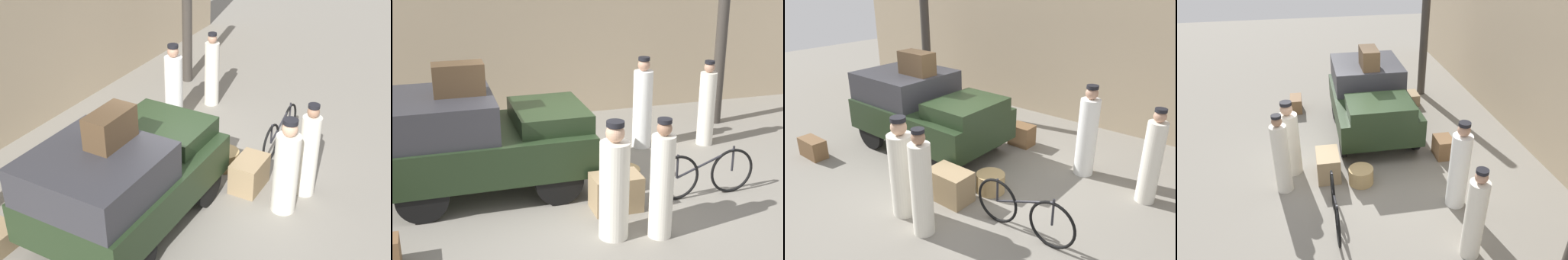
% 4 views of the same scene
% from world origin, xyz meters
% --- Properties ---
extents(ground_plane, '(30.00, 30.00, 0.00)m').
position_xyz_m(ground_plane, '(0.00, 0.00, 0.00)').
color(ground_plane, gray).
extents(station_building_facade, '(16.00, 0.15, 4.50)m').
position_xyz_m(station_building_facade, '(0.00, 4.08, 2.25)').
color(station_building_facade, tan).
rests_on(station_building_facade, ground).
extents(canopy_pillar_left, '(0.24, 0.24, 3.55)m').
position_xyz_m(canopy_pillar_left, '(-3.61, 2.45, 1.77)').
color(canopy_pillar_left, '#38332D').
rests_on(canopy_pillar_left, ground).
extents(truck, '(3.25, 1.88, 1.64)m').
position_xyz_m(truck, '(-1.57, 0.47, 0.91)').
color(truck, black).
rests_on(truck, ground).
extents(bicycle, '(1.71, 0.04, 0.80)m').
position_xyz_m(bicycle, '(1.83, -0.78, 0.38)').
color(bicycle, black).
rests_on(bicycle, ground).
extents(wicker_basket, '(0.52, 0.52, 0.35)m').
position_xyz_m(wicker_basket, '(0.72, -0.14, 0.17)').
color(wicker_basket, tan).
rests_on(wicker_basket, ground).
extents(porter_standing_middle, '(0.32, 0.32, 1.70)m').
position_xyz_m(porter_standing_middle, '(0.66, -1.70, 0.79)').
color(porter_standing_middle, silver).
rests_on(porter_standing_middle, ground).
extents(conductor_in_dark_uniform, '(0.41, 0.41, 1.68)m').
position_xyz_m(conductor_in_dark_uniform, '(0.05, -1.54, 0.76)').
color(conductor_in_dark_uniform, silver).
rests_on(conductor_in_dark_uniform, ground).
extents(porter_lifting_near_truck, '(0.32, 0.32, 1.69)m').
position_xyz_m(porter_lifting_near_truck, '(2.96, 1.32, 0.78)').
color(porter_lifting_near_truck, silver).
rests_on(porter_lifting_near_truck, ground).
extents(porter_carrying_trunk, '(0.37, 0.37, 1.79)m').
position_xyz_m(porter_carrying_trunk, '(1.71, 1.55, 0.82)').
color(porter_carrying_trunk, white).
rests_on(porter_carrying_trunk, ground).
extents(trunk_umber_medium, '(0.74, 0.48, 0.56)m').
position_xyz_m(trunk_umber_medium, '(0.35, -0.79, 0.28)').
color(trunk_umber_medium, '#937A56').
rests_on(trunk_umber_medium, ground).
extents(suitcase_tan_flat, '(0.52, 0.39, 0.47)m').
position_xyz_m(suitcase_tan_flat, '(0.02, 1.90, 0.24)').
color(suitcase_tan_flat, brown).
rests_on(suitcase_tan_flat, ground).
extents(trunk_large_brown, '(0.64, 0.32, 0.41)m').
position_xyz_m(trunk_large_brown, '(-3.06, -1.45, 0.20)').
color(trunk_large_brown, brown).
rests_on(trunk_large_brown, ground).
extents(trunk_wicker_pale, '(0.56, 0.54, 0.34)m').
position_xyz_m(trunk_wicker_pale, '(-2.93, 1.87, 0.17)').
color(trunk_wicker_pale, '#937A56').
rests_on(trunk_wicker_pale, ground).
extents(trunk_on_truck_roof, '(0.77, 0.41, 0.49)m').
position_xyz_m(trunk_on_truck_roof, '(-1.76, 0.47, 1.88)').
color(trunk_on_truck_roof, '#4C3823').
rests_on(trunk_on_truck_roof, truck).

